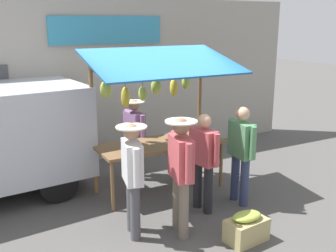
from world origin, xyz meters
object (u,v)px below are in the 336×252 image
object	(u,v)px
shopper_in_striped_shirt	(181,167)
produce_crate_near	(246,228)
shopper_in_grey_tee	(241,149)
shopper_with_shopping_bag	(204,156)
market_stall	(160,105)
vendor_with_sunhat	(135,133)
shopper_with_ponytail	(132,171)

from	to	relation	value
shopper_in_striped_shirt	produce_crate_near	size ratio (longest dim) A/B	2.78
shopper_in_grey_tee	produce_crate_near	world-z (taller)	shopper_in_grey_tee
shopper_in_grey_tee	shopper_with_shopping_bag	bearing A→B (deg)	89.32
shopper_with_shopping_bag	market_stall	bearing A→B (deg)	3.87
shopper_in_striped_shirt	shopper_with_shopping_bag	xyz separation A→B (m)	(-0.68, -0.47, -0.10)
shopper_in_grey_tee	produce_crate_near	bearing A→B (deg)	150.34
shopper_in_striped_shirt	market_stall	bearing A→B (deg)	-5.99
vendor_with_sunhat	shopper_with_shopping_bag	bearing A→B (deg)	5.00
shopper_with_ponytail	shopper_in_grey_tee	world-z (taller)	same
produce_crate_near	shopper_in_grey_tee	bearing A→B (deg)	-123.29
shopper_with_ponytail	shopper_with_shopping_bag	bearing A→B (deg)	-68.90
produce_crate_near	shopper_with_shopping_bag	bearing A→B (deg)	-89.44
shopper_with_shopping_bag	produce_crate_near	world-z (taller)	shopper_with_shopping_bag
shopper_with_shopping_bag	shopper_in_grey_tee	bearing A→B (deg)	-101.10
vendor_with_sunhat	produce_crate_near	xyz separation A→B (m)	(-0.40, 2.86, -0.69)
shopper_in_striped_shirt	shopper_in_grey_tee	bearing A→B (deg)	-61.77
shopper_with_shopping_bag	shopper_with_ponytail	bearing A→B (deg)	91.92
vendor_with_sunhat	shopper_with_ponytail	distance (m)	2.17
market_stall	shopper_in_grey_tee	xyz separation A→B (m)	(-0.89, 1.12, -0.61)
market_stall	shopper_in_grey_tee	distance (m)	1.56
market_stall	vendor_with_sunhat	xyz separation A→B (m)	(0.19, -0.71, -0.66)
market_stall	shopper_with_ponytail	bearing A→B (deg)	49.61
shopper_in_grey_tee	produce_crate_near	size ratio (longest dim) A/B	2.67
market_stall	shopper_in_striped_shirt	size ratio (longest dim) A/B	1.48
shopper_in_striped_shirt	shopper_in_grey_tee	world-z (taller)	shopper_in_striped_shirt
vendor_with_sunhat	shopper_in_grey_tee	size ratio (longest dim) A/B	0.94
market_stall	shopper_in_striped_shirt	world-z (taller)	market_stall
shopper_in_grey_tee	shopper_in_striped_shirt	bearing A→B (deg)	110.67
vendor_with_sunhat	shopper_with_shopping_bag	size ratio (longest dim) A/B	0.97
shopper_with_ponytail	shopper_with_shopping_bag	world-z (taller)	shopper_with_ponytail
market_stall	shopper_in_grey_tee	bearing A→B (deg)	128.42
market_stall	shopper_with_ponytail	size ratio (longest dim) A/B	1.54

